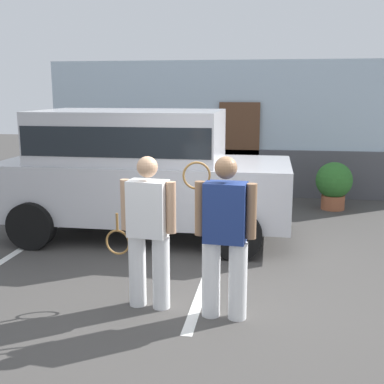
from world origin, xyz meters
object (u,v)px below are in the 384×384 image
at_px(parked_suv, 140,167).
at_px(potted_plant_by_porch, 334,183).
at_px(tennis_player_woman, 225,235).
at_px(tennis_player_man, 148,231).

bearing_deg(parked_suv, potted_plant_by_porch, 35.29).
relative_size(parked_suv, tennis_player_woman, 2.68).
distance_m(tennis_player_man, potted_plant_by_porch, 5.67).
bearing_deg(tennis_player_woman, parked_suv, -54.94).
height_order(tennis_player_man, tennis_player_woman, tennis_player_woman).
bearing_deg(potted_plant_by_porch, tennis_player_woman, -108.36).
bearing_deg(tennis_player_man, parked_suv, -66.68).
height_order(tennis_player_woman, potted_plant_by_porch, tennis_player_woman).
height_order(parked_suv, tennis_player_woman, parked_suv).
bearing_deg(tennis_player_man, tennis_player_woman, 177.57).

